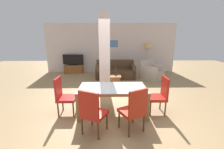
{
  "coord_description": "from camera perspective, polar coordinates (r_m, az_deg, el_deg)",
  "views": [
    {
      "loc": [
        -0.08,
        -3.63,
        1.97
      ],
      "look_at": [
        0.0,
        0.73,
        0.87
      ],
      "focal_mm": 24.0,
      "sensor_mm": 36.0,
      "label": 1
    }
  ],
  "objects": [
    {
      "name": "dining_table",
      "position": [
        3.89,
        0.19,
        -6.78
      ],
      "size": [
        1.73,
        0.94,
        0.72
      ],
      "color": "olive",
      "rests_on": "ground_plane"
    },
    {
      "name": "tv_screen",
      "position": [
        8.54,
        -14.57,
        5.42
      ],
      "size": [
        1.14,
        0.24,
        0.58
      ],
      "rotation": [
        0.0,
        0.0,
        3.05
      ],
      "color": "black",
      "rests_on": "tv_stand"
    },
    {
      "name": "floor_lamp",
      "position": [
        8.43,
        13.51,
        9.63
      ],
      "size": [
        0.38,
        0.38,
        1.61
      ],
      "color": "#B7B7BC",
      "rests_on": "ground_plane"
    },
    {
      "name": "divider_pillar",
      "position": [
        5.0,
        -2.78,
        6.99
      ],
      "size": [
        0.35,
        0.38,
        2.7
      ],
      "color": "silver",
      "rests_on": "ground_plane"
    },
    {
      "name": "coffee_table",
      "position": [
        6.29,
        0.4,
        -2.12
      ],
      "size": [
        0.64,
        0.54,
        0.4
      ],
      "color": "brown",
      "rests_on": "ground_plane"
    },
    {
      "name": "ground_plane",
      "position": [
        4.13,
        0.19,
        -14.36
      ],
      "size": [
        18.0,
        18.0,
        0.0
      ],
      "primitive_type": "plane",
      "color": "#A58559"
    },
    {
      "name": "sofa",
      "position": [
        7.37,
        1.26,
        0.96
      ],
      "size": [
        1.87,
        0.92,
        0.85
      ],
      "rotation": [
        0.0,
        0.0,
        3.14
      ],
      "color": "#4B3420",
      "rests_on": "ground_plane"
    },
    {
      "name": "dining_chair_head_left",
      "position": [
        4.08,
        -17.95,
        -7.31
      ],
      "size": [
        0.46,
        0.46,
        0.98
      ],
      "rotation": [
        0.0,
        0.0,
        -1.57
      ],
      "color": "red",
      "rests_on": "ground_plane"
    },
    {
      "name": "bottle",
      "position": [
        6.35,
        1.33,
        0.9
      ],
      "size": [
        0.08,
        0.08,
        0.3
      ],
      "color": "#4C2D14",
      "rests_on": "coffee_table"
    },
    {
      "name": "dining_chair_head_right",
      "position": [
        4.12,
        17.69,
        -7.09
      ],
      "size": [
        0.46,
        0.46,
        0.98
      ],
      "rotation": [
        0.0,
        0.0,
        1.57
      ],
      "color": "#B42017",
      "rests_on": "ground_plane"
    },
    {
      "name": "dining_chair_near_right",
      "position": [
        3.2,
        8.39,
        -12.84
      ],
      "size": [
        0.62,
        0.62,
        0.98
      ],
      "rotation": [
        0.0,
        0.0,
        0.48
      ],
      "color": "#B22614",
      "rests_on": "ground_plane"
    },
    {
      "name": "dining_chair_near_left",
      "position": [
        3.11,
        -7.52,
        -13.64
      ],
      "size": [
        0.61,
        0.61,
        0.98
      ],
      "rotation": [
        0.0,
        0.0,
        -0.44
      ],
      "color": "#AE1F15",
      "rests_on": "ground_plane"
    },
    {
      "name": "tv_stand",
      "position": [
        8.63,
        -14.36,
        2.05
      ],
      "size": [
        0.99,
        0.4,
        0.46
      ],
      "color": "brown",
      "rests_on": "ground_plane"
    },
    {
      "name": "armchair",
      "position": [
        7.44,
        14.94,
        0.68
      ],
      "size": [
        1.21,
        1.21,
        0.87
      ],
      "rotation": [
        0.0,
        0.0,
        3.92
      ],
      "color": "#C1B3A2",
      "rests_on": "ground_plane"
    },
    {
      "name": "back_wall",
      "position": [
        8.51,
        -0.5,
        9.97
      ],
      "size": [
        7.2,
        0.09,
        2.7
      ],
      "color": "silver",
      "rests_on": "ground_plane"
    }
  ]
}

